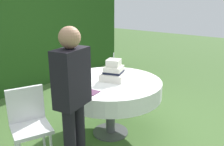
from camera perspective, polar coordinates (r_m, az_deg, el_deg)
ground_plane at (r=3.57m, az=-0.36°, el=-13.72°), size 20.00×20.00×0.00m
foliage_hedge at (r=5.20m, az=-24.54°, el=9.72°), size 6.37×0.59×2.59m
cake_table at (r=3.28m, az=-0.38°, el=-3.62°), size 1.37×1.37×0.78m
wedding_cake at (r=3.25m, az=0.36°, el=0.23°), size 0.39×0.39×0.37m
serving_plate_near at (r=3.32m, az=-5.96°, el=-1.29°), size 0.14×0.14×0.01m
serving_plate_far at (r=3.37m, az=-9.85°, el=-1.20°), size 0.12×0.12×0.01m
napkin_stack at (r=2.85m, az=-4.87°, el=-4.52°), size 0.18×0.18×0.01m
garden_chair at (r=2.90m, az=-18.87°, el=-10.33°), size 0.52×0.52×0.89m
standing_person at (r=2.35m, az=-9.20°, el=-5.65°), size 0.39×0.26×1.60m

